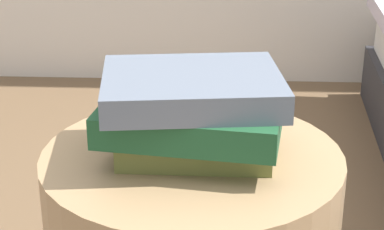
% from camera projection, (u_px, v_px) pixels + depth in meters
% --- Properties ---
extents(book_olive, '(0.23, 0.17, 0.04)m').
position_uv_depth(book_olive, '(196.00, 139.00, 1.04)').
color(book_olive, olive).
rests_on(book_olive, side_table).
extents(book_forest, '(0.29, 0.22, 0.05)m').
position_uv_depth(book_forest, '(191.00, 118.00, 1.01)').
color(book_forest, '#1E512D').
rests_on(book_forest, book_olive).
extents(book_slate, '(0.29, 0.24, 0.04)m').
position_uv_depth(book_slate, '(193.00, 88.00, 1.00)').
color(book_slate, slate).
rests_on(book_slate, book_forest).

